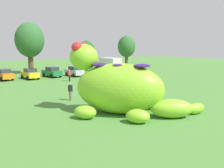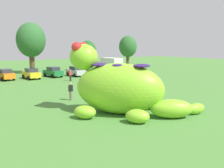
{
  "view_description": "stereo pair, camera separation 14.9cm",
  "coord_description": "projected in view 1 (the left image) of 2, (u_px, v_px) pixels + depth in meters",
  "views": [
    {
      "loc": [
        -11.96,
        -14.35,
        5.17
      ],
      "look_at": [
        -1.26,
        1.68,
        2.17
      ],
      "focal_mm": 39.08,
      "sensor_mm": 36.0,
      "label": 1
    },
    {
      "loc": [
        -11.84,
        -14.44,
        5.17
      ],
      "look_at": [
        -1.26,
        1.68,
        2.17
      ],
      "focal_mm": 39.08,
      "sensor_mm": 36.0,
      "label": 2
    }
  ],
  "objects": [
    {
      "name": "ground_plane",
      "position": [
        137.0,
        113.0,
        19.15
      ],
      "size": [
        160.0,
        160.0,
        0.0
      ],
      "primitive_type": "plane",
      "color": "#4C8438"
    },
    {
      "name": "car_orange",
      "position": [
        3.0,
        75.0,
        37.32
      ],
      "size": [
        2.51,
        4.35,
        1.72
      ],
      "color": "orange",
      "rests_on": "ground"
    },
    {
      "name": "tree_mid_left",
      "position": [
        30.0,
        40.0,
        45.64
      ],
      "size": [
        5.37,
        5.37,
        9.54
      ],
      "color": "brown",
      "rests_on": "ground"
    },
    {
      "name": "spectator_by_cars",
      "position": [
        108.0,
        89.0,
        24.63
      ],
      "size": [
        0.38,
        0.26,
        1.71
      ],
      "color": "black",
      "rests_on": "ground"
    },
    {
      "name": "car_silver",
      "position": [
        75.0,
        71.0,
        42.26
      ],
      "size": [
        2.14,
        4.2,
        1.72
      ],
      "color": "#B7BABF",
      "rests_on": "ground"
    },
    {
      "name": "spectator_mid_field",
      "position": [
        90.0,
        84.0,
        28.17
      ],
      "size": [
        0.38,
        0.26,
        1.71
      ],
      "color": "#2D334C",
      "rests_on": "ground"
    },
    {
      "name": "box_truck",
      "position": [
        108.0,
        65.0,
        47.3
      ],
      "size": [
        2.64,
        6.5,
        2.95
      ],
      "color": "silver",
      "rests_on": "ground"
    },
    {
      "name": "giant_inflatable_creature",
      "position": [
        119.0,
        88.0,
        18.72
      ],
      "size": [
        9.55,
        8.48,
        5.5
      ],
      "color": "#8CD12D",
      "rests_on": "ground"
    },
    {
      "name": "car_green",
      "position": [
        52.0,
        72.0,
        41.14
      ],
      "size": [
        2.44,
        4.33,
        1.72
      ],
      "color": "#1E7238",
      "rests_on": "ground"
    },
    {
      "name": "spectator_wandering",
      "position": [
        70.0,
        92.0,
        23.31
      ],
      "size": [
        0.38,
        0.26,
        1.71
      ],
      "color": "#726656",
      "rests_on": "ground"
    },
    {
      "name": "tree_centre_left",
      "position": [
        86.0,
        51.0,
        50.97
      ],
      "size": [
        3.57,
        3.57,
        6.34
      ],
      "color": "brown",
      "rests_on": "ground"
    },
    {
      "name": "tree_centre",
      "position": [
        127.0,
        47.0,
        59.35
      ],
      "size": [
        4.32,
        4.32,
        7.68
      ],
      "color": "brown",
      "rests_on": "ground"
    },
    {
      "name": "car_yellow",
      "position": [
        30.0,
        74.0,
        38.63
      ],
      "size": [
        2.18,
        4.22,
        1.72
      ],
      "color": "yellow",
      "rests_on": "ground"
    },
    {
      "name": "spectator_near_inflatable",
      "position": [
        69.0,
        75.0,
        36.22
      ],
      "size": [
        0.38,
        0.26,
        1.71
      ],
      "color": "black",
      "rests_on": "ground"
    }
  ]
}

